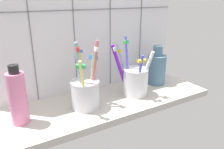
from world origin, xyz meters
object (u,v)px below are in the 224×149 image
toothbrush_cup_right (135,80)px  soap_bottle (18,98)px  toothbrush_cup_left (86,91)px  ceramic_vase (156,68)px

toothbrush_cup_right → soap_bottle: toothbrush_cup_right is taller
soap_bottle → toothbrush_cup_right: bearing=-1.2°
soap_bottle → toothbrush_cup_left: bearing=-2.6°
toothbrush_cup_left → ceramic_vase: 29.75cm
ceramic_vase → toothbrush_cup_right: bearing=-163.1°
soap_bottle → ceramic_vase: bearing=3.7°
toothbrush_cup_right → ceramic_vase: 12.91cm
ceramic_vase → soap_bottle: size_ratio=0.92×
ceramic_vase → toothbrush_cup_left: bearing=-172.6°
ceramic_vase → soap_bottle: bearing=-176.3°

